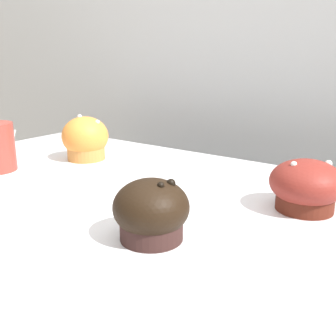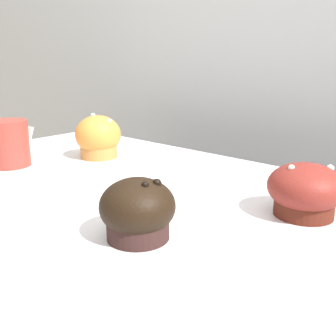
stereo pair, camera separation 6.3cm
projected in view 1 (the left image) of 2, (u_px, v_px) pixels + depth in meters
wall_back at (259, 139)px, 1.13m from camera, size 3.20×0.10×1.80m
muffin_front_center at (151, 212)px, 0.48m from camera, size 0.09×0.09×0.08m
muffin_back_left at (306, 186)px, 0.57m from camera, size 0.11×0.11×0.08m
muffin_back_right at (85, 139)px, 0.86m from camera, size 0.10×0.10×0.10m
price_card at (3, 142)px, 0.89m from camera, size 0.05×0.04×0.06m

